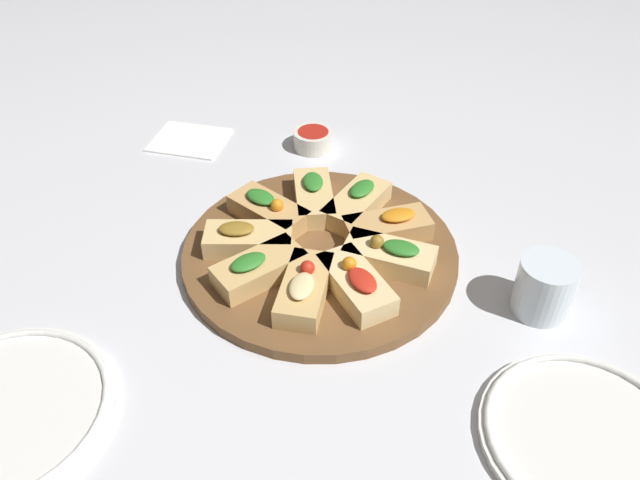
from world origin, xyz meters
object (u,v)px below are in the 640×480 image
object	(u,v)px
plate_right	(3,411)
dipping_bowl	(313,139)
napkin_stack	(189,139)
serving_board	(320,253)
water_glass	(544,287)
plate_left	(586,437)

from	to	relation	value
plate_right	dipping_bowl	world-z (taller)	dipping_bowl
napkin_stack	plate_right	bearing A→B (deg)	107.44
serving_board	water_glass	bearing A→B (deg)	-171.61
plate_left	dipping_bowl	xyz separation A→B (m)	(0.53, -0.38, 0.01)
plate_right	water_glass	bearing A→B (deg)	-137.50
serving_board	plate_left	world-z (taller)	same
plate_right	dipping_bowl	xyz separation A→B (m)	(-0.03, -0.65, 0.01)
plate_right	plate_left	bearing A→B (deg)	-154.86
plate_left	plate_right	distance (m)	0.62
dipping_bowl	serving_board	bearing A→B (deg)	120.39
plate_right	water_glass	world-z (taller)	water_glass
water_glass	serving_board	bearing A→B (deg)	8.39
plate_right	dipping_bowl	distance (m)	0.65
napkin_stack	dipping_bowl	world-z (taller)	dipping_bowl
plate_left	napkin_stack	world-z (taller)	plate_left
serving_board	plate_left	distance (m)	0.40
plate_left	water_glass	bearing A→B (deg)	-62.63
serving_board	water_glass	xyz separation A→B (m)	(-0.30, -0.04, 0.03)
serving_board	water_glass	size ratio (longest dim) A/B	5.03
water_glass	plate_right	bearing A→B (deg)	42.50
dipping_bowl	plate_left	bearing A→B (deg)	144.39
serving_board	dipping_bowl	size ratio (longest dim) A/B	5.53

